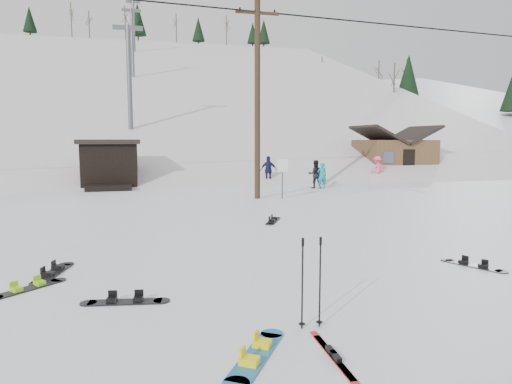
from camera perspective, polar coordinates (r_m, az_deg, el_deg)
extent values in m
plane|color=white|center=(7.81, 11.33, -14.33)|extent=(200.00, 200.00, 0.00)
cube|color=silver|center=(63.41, -10.75, -6.94)|extent=(60.00, 85.24, 65.97)
cube|color=white|center=(71.31, 21.77, -4.96)|extent=(45.66, 93.98, 54.59)
cylinder|color=#3A2819|center=(21.29, 0.17, 11.29)|extent=(0.26, 0.26, 9.00)
cube|color=#3A2819|center=(21.95, 0.17, 21.50)|extent=(2.00, 0.12, 0.12)
cylinder|color=black|center=(21.98, 0.17, 21.80)|extent=(0.08, 0.08, 0.12)
cylinder|color=#595B60|center=(21.21, 3.31, 1.56)|extent=(0.07, 0.07, 1.80)
cube|color=white|center=(21.13, 3.36, 3.31)|extent=(0.50, 0.04, 0.60)
cube|color=black|center=(27.68, -17.73, 3.18)|extent=(3.00, 3.00, 2.50)
cube|color=black|center=(27.64, -17.83, 6.01)|extent=(3.40, 3.40, 0.25)
cube|color=black|center=(25.98, -17.90, 0.53)|extent=(2.40, 1.20, 0.30)
cylinder|color=#595B60|center=(36.86, -15.54, 13.39)|extent=(0.36, 0.36, 8.00)
cube|color=#595B60|center=(37.51, -15.73, 19.16)|extent=(2.20, 0.30, 0.30)
cylinder|color=#595B60|center=(57.64, -15.20, 17.41)|extent=(0.36, 0.36, 8.00)
cube|color=#595B60|center=(58.48, -15.32, 21.06)|extent=(2.20, 0.30, 0.30)
cylinder|color=#595B60|center=(78.55, -15.03, 19.29)|extent=(0.36, 0.36, 8.00)
cube|color=#595B60|center=(79.48, -15.12, 21.96)|extent=(2.20, 0.30, 0.30)
cube|color=brown|center=(35.59, 16.82, 4.08)|extent=(5.00, 4.00, 2.70)
cube|color=black|center=(34.90, 15.00, 6.88)|extent=(2.69, 4.40, 1.43)
cube|color=black|center=(36.27, 18.76, 6.74)|extent=(2.69, 4.40, 1.43)
cube|color=black|center=(33.89, 18.55, 3.47)|extent=(0.90, 0.06, 1.90)
cube|color=#1C73BB|center=(6.20, 0.00, -19.84)|extent=(1.03, 1.35, 0.03)
cylinder|color=#1C73BB|center=(6.81, 2.00, -17.33)|extent=(0.32, 0.32, 0.03)
cylinder|color=#1C73BB|center=(5.62, -2.50, -22.84)|extent=(0.32, 0.32, 0.03)
cube|color=yellow|center=(6.39, 0.77, -18.39)|extent=(0.29, 0.27, 0.09)
cube|color=yellow|center=(5.96, -0.84, -20.34)|extent=(0.29, 0.27, 0.09)
cube|color=#B41220|center=(6.22, 9.92, -19.92)|extent=(0.12, 1.41, 0.02)
cube|color=black|center=(6.20, 9.93, -19.59)|extent=(0.08, 0.26, 0.06)
cube|color=#B41220|center=(6.34, 9.39, -19.37)|extent=(0.12, 1.41, 0.02)
cube|color=black|center=(6.32, 9.40, -19.05)|extent=(0.08, 0.26, 0.06)
cylinder|color=black|center=(6.83, 5.81, -11.47)|extent=(0.03, 0.03, 1.32)
cylinder|color=black|center=(7.04, 5.75, -16.08)|extent=(0.10, 0.10, 0.01)
cylinder|color=black|center=(6.66, 5.87, -6.25)|extent=(0.04, 0.04, 0.12)
cylinder|color=black|center=(6.92, 8.00, -11.25)|extent=(0.03, 0.03, 1.32)
cylinder|color=black|center=(7.13, 7.92, -15.80)|extent=(0.10, 0.10, 0.01)
cylinder|color=black|center=(6.75, 8.08, -6.09)|extent=(0.04, 0.04, 0.12)
cube|color=black|center=(8.31, -16.03, -13.08)|extent=(1.26, 0.46, 0.03)
cylinder|color=black|center=(8.21, -11.70, -13.18)|extent=(0.28, 0.28, 0.03)
cylinder|color=black|center=(8.44, -20.24, -12.91)|extent=(0.28, 0.28, 0.03)
cube|color=black|center=(8.25, -14.49, -12.78)|extent=(0.18, 0.22, 0.08)
cube|color=black|center=(8.33, -17.58, -12.68)|extent=(0.18, 0.22, 0.08)
cube|color=black|center=(10.46, -24.04, -9.26)|extent=(0.63, 1.40, 0.03)
cylinder|color=black|center=(11.07, -22.61, -8.34)|extent=(0.31, 0.31, 0.03)
cylinder|color=black|center=(9.87, -25.66, -10.30)|extent=(0.31, 0.31, 0.03)
cube|color=black|center=(10.67, -23.52, -8.61)|extent=(0.26, 0.22, 0.09)
cube|color=black|center=(10.23, -24.62, -9.31)|extent=(0.26, 0.22, 0.09)
cube|color=black|center=(9.64, -26.58, -10.75)|extent=(1.10, 1.03, 0.03)
cylinder|color=black|center=(9.94, -23.47, -10.08)|extent=(0.28, 0.28, 0.03)
cube|color=#8BD318|center=(9.73, -25.45, -10.21)|extent=(0.25, 0.25, 0.08)
cube|color=#8BD318|center=(9.52, -27.77, -10.70)|extent=(0.25, 0.25, 0.08)
cube|color=black|center=(11.19, 25.49, -8.32)|extent=(0.78, 1.19, 0.02)
cylinder|color=black|center=(10.98, 28.36, -8.77)|extent=(0.27, 0.27, 0.02)
cylinder|color=black|center=(11.44, 22.75, -7.88)|extent=(0.27, 0.27, 0.02)
cube|color=black|center=(11.10, 26.53, -8.23)|extent=(0.24, 0.22, 0.08)
cube|color=black|center=(11.27, 24.50, -7.91)|extent=(0.24, 0.22, 0.08)
cube|color=black|center=(15.50, 2.15, -3.63)|extent=(0.82, 1.26, 0.03)
cylinder|color=black|center=(16.11, 2.56, -3.24)|extent=(0.29, 0.29, 0.03)
cylinder|color=black|center=(14.89, 1.71, -4.06)|extent=(0.29, 0.29, 0.03)
cube|color=black|center=(15.71, 2.30, -3.29)|extent=(0.25, 0.23, 0.08)
cube|color=black|center=(15.27, 2.00, -3.58)|extent=(0.25, 0.23, 0.08)
imported|color=#0E888F|center=(25.75, 8.24, 2.03)|extent=(0.57, 0.40, 1.46)
imported|color=black|center=(25.95, 7.40, 2.22)|extent=(0.88, 0.75, 1.59)
imported|color=#F8578F|center=(31.26, 14.93, 2.84)|extent=(1.18, 0.86, 1.64)
imported|color=#181B3D|center=(27.94, 1.59, 2.74)|extent=(1.06, 0.54, 1.74)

